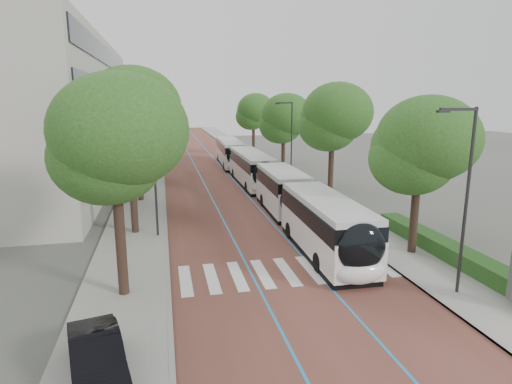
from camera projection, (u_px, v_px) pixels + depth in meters
ground at (289, 280)px, 20.27m from camera, size 160.00×160.00×0.00m
road at (205, 161)px, 58.43m from camera, size 11.00×140.00×0.02m
sidewalk_left at (148, 163)px, 56.85m from camera, size 4.00×140.00×0.12m
sidewalk_right at (258, 159)px, 59.99m from camera, size 4.00×140.00×0.12m
kerb_left at (163, 162)px, 57.24m from camera, size 0.20×140.00×0.14m
kerb_right at (245, 160)px, 59.59m from camera, size 0.20×140.00×0.14m
zebra_crossing at (287, 271)px, 21.27m from camera, size 10.55×3.60×0.01m
lane_line_left at (193, 162)px, 58.09m from camera, size 0.12×126.00×0.01m
lane_line_right at (216, 161)px, 58.76m from camera, size 0.12×126.00×0.01m
office_building at (14, 114)px, 41.40m from camera, size 18.11×40.00×14.00m
hedge at (458, 255)px, 22.07m from camera, size 1.20×14.00×0.80m
streetlight_near at (464, 187)px, 17.77m from camera, size 1.82×0.20×8.00m
streetlight_far at (290, 136)px, 41.62m from camera, size 1.82×0.20×8.00m
lamp_post_left at (155, 172)px, 25.74m from camera, size 0.14×0.14×8.00m
trees_left at (141, 118)px, 41.67m from camera, size 6.41×60.60×9.78m
trees_right at (300, 122)px, 41.78m from camera, size 5.69×47.38×9.13m
lead_bus at (304, 209)px, 26.97m from camera, size 3.00×18.46×3.20m
bus_queued_0 at (252, 169)px, 42.19m from camera, size 2.58×12.41×3.20m
bus_queued_1 at (231, 153)px, 54.38m from camera, size 3.02×12.49×3.20m
parked_car at (97, 359)px, 12.79m from camera, size 2.44×4.50×1.41m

